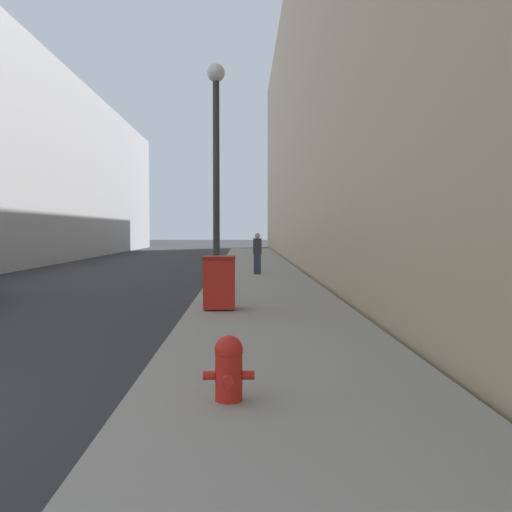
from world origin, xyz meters
name	(u,v)px	position (x,y,z in m)	size (l,w,h in m)	color
sidewalk_right	(259,274)	(5.76, 18.00, 0.07)	(3.57, 60.00, 0.13)	gray
building_right_stone	(402,110)	(13.64, 26.00, 8.23)	(12.00, 60.00, 16.46)	tan
fire_hydrant	(229,367)	(5.04, 0.98, 0.48)	(0.51, 0.40, 0.66)	red
trash_bin	(219,282)	(4.66, 7.55, 0.72)	(0.68, 0.70, 1.14)	red
lamppost	(216,157)	(4.44, 10.81, 3.80)	(0.48, 0.48, 6.14)	#2D332D
pedestrian_on_sidewalk	(257,253)	(5.69, 17.22, 0.93)	(0.32, 0.21, 1.58)	#2D3347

